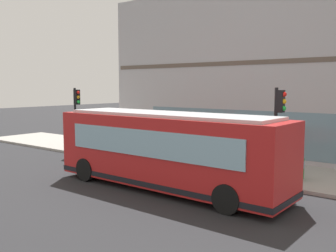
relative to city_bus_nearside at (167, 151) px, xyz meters
name	(u,v)px	position (x,y,z in m)	size (l,w,h in m)	color
ground	(177,191)	(0.06, -0.47, -1.55)	(120.00, 120.00, 0.00)	#262628
sidewalk_curb	(236,168)	(5.00, -0.47, -1.48)	(4.69, 40.00, 0.15)	#9E9991
building_corner	(289,74)	(11.81, -0.47, 3.34)	(8.98, 20.93, 9.79)	#A8A8AD
city_bus_nearside	(167,151)	(0.00, 0.00, 0.00)	(2.70, 10.07, 3.07)	red
traffic_light_near_corner	(279,117)	(3.04, -3.36, 1.32)	(0.32, 0.49, 3.91)	black
traffic_light_down_block	(76,107)	(3.03, 9.32, 1.29)	(0.32, 0.49, 3.86)	black
fire_hydrant	(218,151)	(6.53, 1.44, -1.04)	(0.35, 0.35, 0.74)	yellow
pedestrian_by_light_pole	(203,143)	(4.59, 1.22, -0.35)	(0.32, 0.32, 1.81)	gold
pedestrian_walking_along_curb	(114,139)	(3.49, 6.56, -0.47)	(0.32, 0.32, 1.63)	gold
newspaper_vending_box	(298,169)	(4.23, -3.81, -0.95)	(0.44, 0.43, 0.90)	#197233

